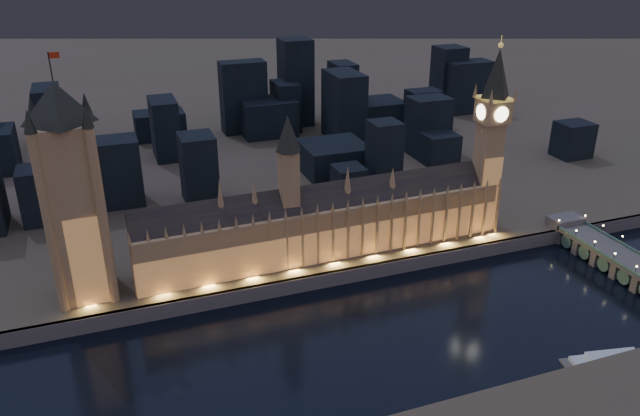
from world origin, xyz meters
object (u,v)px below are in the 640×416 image
object	(u,v)px
elizabeth_tower	(492,126)
river_boat	(612,359)
victoria_tower	(71,184)
palace_of_westminster	(324,222)
westminster_bridge	(627,266)

from	to	relation	value
elizabeth_tower	river_boat	world-z (taller)	elizabeth_tower
victoria_tower	elizabeth_tower	size ratio (longest dim) A/B	1.04
palace_of_westminster	elizabeth_tower	bearing A→B (deg)	0.10
victoria_tower	westminster_bridge	distance (m)	279.15
victoria_tower	elizabeth_tower	xyz separation A→B (m)	(218.00, 0.00, 4.51)
river_boat	victoria_tower	bearing A→B (deg)	149.68
palace_of_westminster	river_boat	world-z (taller)	palace_of_westminster
westminster_bridge	river_boat	bearing A→B (deg)	-137.72
victoria_tower	river_boat	world-z (taller)	victoria_tower
victoria_tower	westminster_bridge	size ratio (longest dim) A/B	1.01
palace_of_westminster	river_boat	size ratio (longest dim) A/B	4.60
elizabeth_tower	westminster_bridge	bearing A→B (deg)	-54.27
westminster_bridge	river_boat	world-z (taller)	westminster_bridge
palace_of_westminster	westminster_bridge	size ratio (longest dim) A/B	1.79
elizabeth_tower	river_boat	size ratio (longest dim) A/B	2.49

